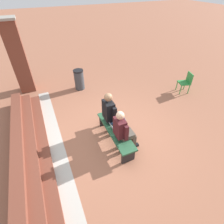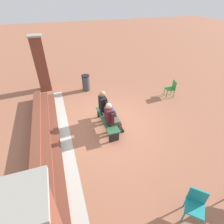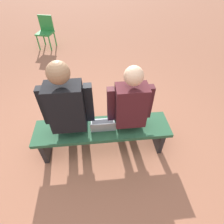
{
  "view_description": "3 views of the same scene",
  "coord_description": "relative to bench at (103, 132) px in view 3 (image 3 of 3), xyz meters",
  "views": [
    {
      "loc": [
        -3.47,
        1.51,
        3.91
      ],
      "look_at": [
        0.32,
        -0.17,
        0.66
      ],
      "focal_mm": 28.0,
      "sensor_mm": 36.0,
      "label": 1
    },
    {
      "loc": [
        -5.37,
        1.51,
        4.49
      ],
      "look_at": [
        -0.46,
        -0.16,
        0.89
      ],
      "focal_mm": 28.0,
      "sensor_mm": 36.0,
      "label": 2
    },
    {
      "loc": [
        -0.18,
        1.51,
        2.19
      ],
      "look_at": [
        -0.31,
        0.24,
        0.99
      ],
      "focal_mm": 28.0,
      "sensor_mm": 36.0,
      "label": 3
    }
  ],
  "objects": [
    {
      "name": "person_student",
      "position": [
        -0.35,
        -0.07,
        0.37
      ],
      "size": [
        0.55,
        0.69,
        1.35
      ],
      "color": "#4C473D",
      "rests_on": "ground"
    },
    {
      "name": "laptop",
      "position": [
        -0.01,
        0.01,
        0.15
      ],
      "size": [
        0.32,
        0.29,
        0.21
      ],
      "color": "#9EA0A5",
      "rests_on": "bench"
    },
    {
      "name": "plastic_chair_far_left",
      "position": [
        1.39,
        -3.85,
        0.13
      ],
      "size": [
        0.52,
        0.52,
        0.84
      ],
      "color": "#2D893D",
      "rests_on": "ground"
    },
    {
      "name": "bench",
      "position": [
        0.0,
        0.0,
        0.0
      ],
      "size": [
        1.8,
        0.44,
        0.45
      ],
      "color": "#285638",
      "rests_on": "ground"
    },
    {
      "name": "person_adult",
      "position": [
        0.39,
        -0.07,
        0.4
      ],
      "size": [
        0.6,
        0.76,
        1.44
      ],
      "color": "#384C75",
      "rests_on": "ground"
    },
    {
      "name": "ground_plane",
      "position": [
        0.21,
        0.04,
        -0.35
      ],
      "size": [
        60.0,
        60.0,
        0.0
      ],
      "primitive_type": "plane",
      "color": "#9E6047"
    }
  ]
}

